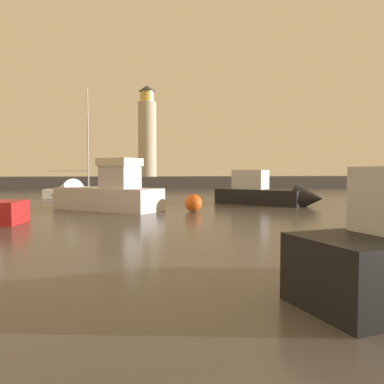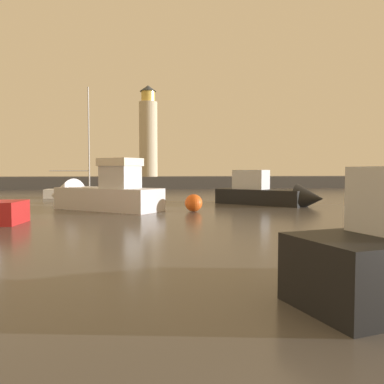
{
  "view_description": "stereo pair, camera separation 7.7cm",
  "coord_description": "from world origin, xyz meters",
  "px_view_note": "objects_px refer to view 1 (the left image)",
  "views": [
    {
      "loc": [
        -1.79,
        -1.29,
        2.51
      ],
      "look_at": [
        1.2,
        18.42,
        1.43
      ],
      "focal_mm": 37.0,
      "sensor_mm": 36.0,
      "label": 1
    },
    {
      "loc": [
        -1.72,
        -1.31,
        2.51
      ],
      "look_at": [
        1.2,
        18.42,
        1.43
      ],
      "focal_mm": 37.0,
      "sensor_mm": 36.0,
      "label": 2
    }
  ],
  "objects_px": {
    "lighthouse": "(147,134)",
    "mooring_buoy": "(193,203)",
    "motorboat_3": "(270,194)",
    "sailboat_moored": "(82,193)",
    "motorboat_1": "(96,194)"
  },
  "relations": [
    {
      "from": "motorboat_1",
      "to": "mooring_buoy",
      "type": "height_order",
      "value": "motorboat_1"
    },
    {
      "from": "motorboat_1",
      "to": "motorboat_3",
      "type": "bearing_deg",
      "value": 5.78
    },
    {
      "from": "motorboat_3",
      "to": "sailboat_moored",
      "type": "distance_m",
      "value": 17.69
    },
    {
      "from": "motorboat_3",
      "to": "sailboat_moored",
      "type": "bearing_deg",
      "value": 145.57
    },
    {
      "from": "lighthouse",
      "to": "motorboat_3",
      "type": "xyz_separation_m",
      "value": [
        7.74,
        -29.7,
        -7.0
      ]
    },
    {
      "from": "lighthouse",
      "to": "sailboat_moored",
      "type": "distance_m",
      "value": 22.11
    },
    {
      "from": "mooring_buoy",
      "to": "motorboat_3",
      "type": "bearing_deg",
      "value": 31.34
    },
    {
      "from": "lighthouse",
      "to": "motorboat_3",
      "type": "relative_size",
      "value": 1.83
    },
    {
      "from": "motorboat_1",
      "to": "mooring_buoy",
      "type": "xyz_separation_m",
      "value": [
        6.07,
        -2.55,
        -0.45
      ]
    },
    {
      "from": "motorboat_1",
      "to": "sailboat_moored",
      "type": "xyz_separation_m",
      "value": [
        -2.27,
        11.24,
        -0.51
      ]
    },
    {
      "from": "lighthouse",
      "to": "motorboat_3",
      "type": "bearing_deg",
      "value": -75.39
    },
    {
      "from": "motorboat_1",
      "to": "mooring_buoy",
      "type": "relative_size",
      "value": 7.91
    },
    {
      "from": "motorboat_3",
      "to": "motorboat_1",
      "type": "bearing_deg",
      "value": -174.22
    },
    {
      "from": "motorboat_3",
      "to": "lighthouse",
      "type": "bearing_deg",
      "value": 104.61
    },
    {
      "from": "lighthouse",
      "to": "mooring_buoy",
      "type": "distance_m",
      "value": 34.31
    }
  ]
}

